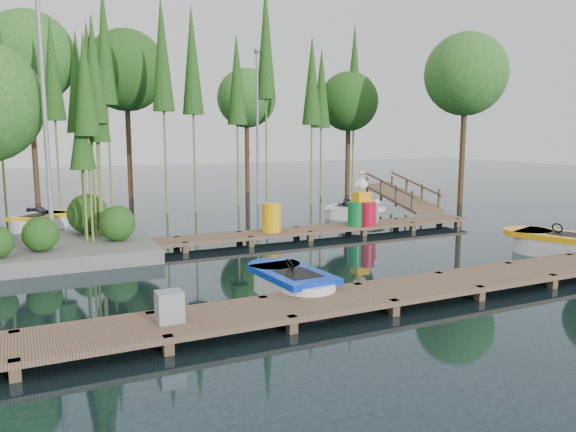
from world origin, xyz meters
name	(u,v)px	position (x,y,z in m)	size (l,w,h in m)	color
ground_plane	(279,260)	(0.00, 0.00, 0.00)	(90.00, 90.00, 0.00)	#1D3037
near_dock	(375,295)	(0.00, -4.50, 0.23)	(18.00, 1.50, 0.50)	brown
far_dock	(275,234)	(1.00, 2.50, 0.23)	(15.00, 1.20, 0.50)	brown
island	(12,141)	(-6.30, 3.29, 3.18)	(6.20, 4.20, 6.75)	slate
tree_screen	(124,65)	(-2.04, 10.60, 6.12)	(34.42, 18.53, 10.31)	#47311E
lamp_island	(44,99)	(-5.50, 2.50, 4.26)	(0.30, 0.30, 7.25)	gray
lamp_rear	(257,114)	(4.00, 11.00, 4.26)	(0.30, 0.30, 7.25)	gray
ramp	(402,197)	(9.00, 6.50, 0.59)	(1.50, 3.94, 1.49)	brown
boat_blue	(292,284)	(-1.18, -3.15, 0.25)	(1.33, 2.64, 0.86)	white
boat_yellow_near	(560,245)	(7.28, -2.93, 0.29)	(2.25, 3.26, 1.00)	white
boat_yellow_far	(41,222)	(-5.58, 8.02, 0.27)	(2.64, 2.59, 1.28)	white
boat_white_far	(353,212)	(5.64, 5.23, 0.26)	(2.43, 2.57, 1.16)	white
utility_cabinet	(170,307)	(-4.11, -4.50, 0.56)	(0.43, 0.36, 0.52)	gray
yellow_barrel	(271,218)	(0.88, 2.50, 0.75)	(0.60, 0.60, 0.90)	#FFB50D
drum_cluster	(362,209)	(4.19, 2.35, 0.84)	(1.07, 0.98, 1.84)	#0C712C
seagull_post	(377,207)	(4.88, 2.50, 0.86)	(0.52, 0.28, 0.83)	gray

